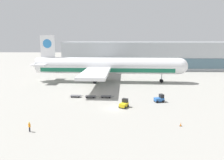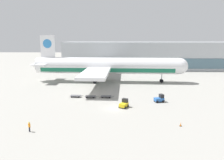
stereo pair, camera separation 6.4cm
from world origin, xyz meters
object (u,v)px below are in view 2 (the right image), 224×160
(baggage_dolly_second, at_px, (90,96))
(ground_crew_near, at_px, (29,126))
(baggage_tug_mid, at_px, (160,99))
(baggage_dolly_third, at_px, (106,96))
(traffic_cone_near, at_px, (181,124))
(baggage_tug_foreground, at_px, (124,104))
(baggage_dolly_lead, at_px, (76,96))
(airplane_main, at_px, (105,66))

(baggage_dolly_second, relative_size, ground_crew_near, 2.11)
(baggage_tug_mid, xyz_separation_m, ground_crew_near, (-25.67, -18.79, 0.17))
(baggage_dolly_third, relative_size, traffic_cone_near, 5.10)
(baggage_dolly_third, height_order, ground_crew_near, ground_crew_near)
(baggage_tug_mid, distance_m, ground_crew_near, 31.81)
(baggage_tug_foreground, bearing_deg, baggage_tug_mid, -35.53)
(baggage_tug_mid, relative_size, baggage_dolly_lead, 0.73)
(airplane_main, distance_m, baggage_tug_foreground, 31.07)
(baggage_dolly_lead, xyz_separation_m, baggage_dolly_second, (4.11, -0.35, 0.00))
(baggage_tug_foreground, distance_m, baggage_dolly_third, 9.62)
(baggage_dolly_second, bearing_deg, baggage_dolly_third, 5.60)
(baggage_tug_mid, relative_size, ground_crew_near, 1.55)
(airplane_main, bearing_deg, baggage_dolly_lead, -105.82)
(baggage_dolly_third, height_order, traffic_cone_near, traffic_cone_near)
(airplane_main, relative_size, traffic_cone_near, 79.39)
(airplane_main, relative_size, baggage_dolly_lead, 15.56)
(baggage_tug_foreground, xyz_separation_m, ground_crew_near, (-16.60, -14.13, 0.17))
(baggage_tug_mid, bearing_deg, airplane_main, 104.68)
(baggage_dolly_lead, distance_m, baggage_dolly_third, 8.36)
(airplane_main, relative_size, baggage_tug_foreground, 20.66)
(baggage_dolly_second, xyz_separation_m, baggage_dolly_third, (4.25, 0.21, 0.00))
(airplane_main, xyz_separation_m, traffic_cone_near, (16.50, -40.77, -5.48))
(airplane_main, height_order, baggage_dolly_third, airplane_main)
(airplane_main, bearing_deg, baggage_dolly_third, -84.12)
(baggage_dolly_lead, relative_size, baggage_dolly_third, 1.00)
(baggage_tug_mid, height_order, baggage_dolly_third, baggage_tug_mid)
(airplane_main, relative_size, baggage_dolly_second, 15.56)
(traffic_cone_near, bearing_deg, baggage_tug_mid, 94.00)
(baggage_dolly_second, xyz_separation_m, ground_crew_near, (-7.63, -22.28, 0.66))
(baggage_tug_foreground, bearing_deg, airplane_main, 39.23)
(airplane_main, height_order, baggage_dolly_second, airplane_main)
(airplane_main, xyz_separation_m, baggage_dolly_second, (-2.63, -21.85, -5.45))
(baggage_dolly_second, bearing_deg, traffic_cone_near, -41.89)
(baggage_dolly_lead, relative_size, baggage_dolly_second, 1.00)
(ground_crew_near, distance_m, traffic_cone_near, 26.97)
(baggage_tug_foreground, height_order, traffic_cone_near, baggage_tug_foreground)
(baggage_tug_foreground, xyz_separation_m, baggage_dolly_lead, (-13.09, 8.51, -0.49))
(baggage_tug_mid, bearing_deg, traffic_cone_near, -102.62)
(baggage_tug_mid, xyz_separation_m, baggage_dolly_third, (-13.80, 3.71, -0.49))
(traffic_cone_near, bearing_deg, baggage_dolly_third, 127.88)
(baggage_tug_foreground, xyz_separation_m, baggage_dolly_second, (-8.98, 8.16, -0.49))
(baggage_dolly_lead, bearing_deg, baggage_dolly_second, -2.14)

